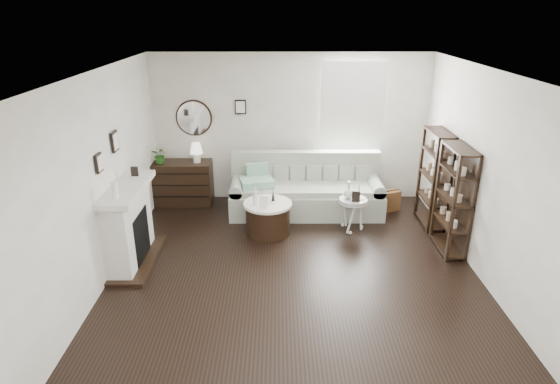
{
  "coord_description": "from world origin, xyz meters",
  "views": [
    {
      "loc": [
        -0.22,
        -5.63,
        3.42
      ],
      "look_at": [
        -0.2,
        0.8,
        0.87
      ],
      "focal_mm": 30.0,
      "sensor_mm": 36.0,
      "label": 1
    }
  ],
  "objects_px": {
    "drum_table": "(268,218)",
    "dresser": "(180,183)",
    "pedestal_table": "(353,202)",
    "sofa": "(306,193)"
  },
  "relations": [
    {
      "from": "drum_table",
      "to": "dresser",
      "type": "bearing_deg",
      "value": 142.17
    },
    {
      "from": "dresser",
      "to": "drum_table",
      "type": "bearing_deg",
      "value": -37.83
    },
    {
      "from": "drum_table",
      "to": "pedestal_table",
      "type": "distance_m",
      "value": 1.4
    },
    {
      "from": "dresser",
      "to": "sofa",
      "type": "bearing_deg",
      "value": -9.52
    },
    {
      "from": "dresser",
      "to": "drum_table",
      "type": "relative_size",
      "value": 1.55
    },
    {
      "from": "dresser",
      "to": "drum_table",
      "type": "xyz_separation_m",
      "value": [
        1.66,
        -1.29,
        -0.13
      ]
    },
    {
      "from": "drum_table",
      "to": "pedestal_table",
      "type": "relative_size",
      "value": 1.39
    },
    {
      "from": "pedestal_table",
      "to": "sofa",
      "type": "bearing_deg",
      "value": 132.46
    },
    {
      "from": "dresser",
      "to": "drum_table",
      "type": "distance_m",
      "value": 2.1
    },
    {
      "from": "dresser",
      "to": "pedestal_table",
      "type": "distance_m",
      "value": 3.25
    }
  ]
}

